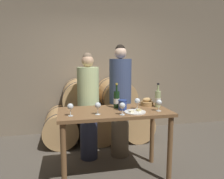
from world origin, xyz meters
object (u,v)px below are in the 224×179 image
Objects in this scene: blue_crock at (123,105)px; wine_bottle_red at (117,99)px; cheese_plate at (135,112)px; bread_basket at (147,102)px; wine_bottle_white at (158,99)px; wine_glass_far_right at (159,103)px; person_right at (120,101)px; wine_glass_far_left at (70,107)px; wine_glass_left at (98,106)px; tasting_table at (114,121)px; wine_glass_center at (122,106)px; person_left at (88,106)px; wine_glass_right at (137,101)px.

wine_bottle_red is at bearing 109.97° from blue_crock.
bread_basket is at bearing 50.20° from cheese_plate.
blue_crock is (-0.51, -0.07, -0.04)m from wine_bottle_white.
bread_basket is 1.21× the size of wine_glass_far_right.
person_right is 1.12m from wine_glass_far_left.
cheese_plate is at bearing -178.05° from wine_glass_far_right.
wine_bottle_white is at bearing -48.54° from bread_basket.
wine_bottle_white is 2.22× the size of wine_glass_left.
cheese_plate reaches higher than tasting_table.
wine_glass_center and wine_glass_far_right have the same top height.
wine_glass_left is at bearing -87.94° from person_left.
person_left reaches higher than wine_bottle_red.
wine_glass_right is (-0.21, -0.19, 0.06)m from bread_basket.
blue_crock is 0.89× the size of wine_glass_center.
person_right is 13.46× the size of blue_crock.
bread_basket is at bearing 19.93° from tasting_table.
tasting_table is 4.31× the size of wine_bottle_white.
cheese_plate is (-0.02, -0.79, 0.01)m from person_right.
blue_crock is 0.46m from wine_glass_far_right.
wine_bottle_red is at bearing 149.44° from wine_glass_far_right.
person_right reaches higher than tasting_table.
wine_glass_left is at bearing -135.98° from wine_bottle_red.
wine_bottle_white is 0.18m from bread_basket.
wine_glass_center is (0.04, -0.23, 0.25)m from tasting_table.
person_left is 6.24× the size of cheese_plate.
person_left reaches higher than wine_bottle_white.
wine_bottle_white is 2.22× the size of wine_glass_far_left.
person_left is 11.15× the size of wine_glass_right.
wine_glass_center is (-0.18, -0.07, 0.10)m from cheese_plate.
tasting_table is at bearing -115.14° from wine_bottle_red.
person_right is 0.64m from wine_glass_right.
person_right is 12.01× the size of wine_glass_far_left.
blue_crock is 0.24m from wine_glass_center.
wine_glass_right is (0.25, -0.13, -0.01)m from wine_bottle_red.
wine_bottle_white is 0.32m from wine_glass_right.
blue_crock is at bearing 125.00° from cheese_plate.
wine_glass_left is 1.00× the size of wine_glass_far_right.
person_left is 4.95× the size of wine_bottle_red.
wine_bottle_white is at bearing -55.74° from person_right.
tasting_table is 9.56× the size of wine_glass_center.
wine_bottle_red is 0.46m from bread_basket.
tasting_table is at bearing 164.18° from wine_glass_far_right.
tasting_table is 0.38m from wine_glass_left.
wine_glass_far_right reaches higher than blue_crock.
person_right is 5.41× the size of wine_bottle_white.
person_right is 9.97× the size of bread_basket.
person_right is 0.79m from cheese_plate.
person_right is at bearing 122.02° from bread_basket.
cheese_plate is 0.78m from wine_glass_far_left.
person_left is 1.06m from wine_bottle_white.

